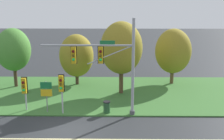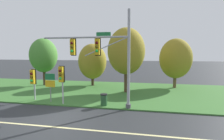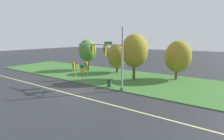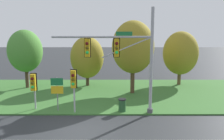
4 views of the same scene
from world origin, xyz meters
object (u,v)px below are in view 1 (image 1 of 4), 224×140
at_px(route_sign_post, 46,92).
at_px(tree_mid_verge, 173,51).
at_px(pedestrian_signal_further_along, 61,86).
at_px(tree_left_of_mast, 76,56).
at_px(tree_nearest_road, 13,50).
at_px(pedestrian_signal_near_kerb, 24,87).
at_px(traffic_signal_mast, 108,62).
at_px(tree_behind_signpost, 121,48).
at_px(trash_bin, 107,107).

distance_m(route_sign_post, tree_mid_verge, 14.19).
bearing_deg(tree_mid_verge, route_sign_post, -143.84).
relative_size(pedestrian_signal_further_along, tree_left_of_mast, 0.59).
bearing_deg(tree_nearest_road, pedestrian_signal_near_kerb, -65.09).
relative_size(traffic_signal_mast, pedestrian_signal_further_along, 2.34).
distance_m(tree_behind_signpost, tree_mid_verge, 6.49).
height_order(route_sign_post, tree_nearest_road, tree_nearest_road).
bearing_deg(tree_left_of_mast, pedestrian_signal_near_kerb, -112.01).
relative_size(tree_nearest_road, tree_left_of_mast, 1.13).
height_order(pedestrian_signal_further_along, route_sign_post, pedestrian_signal_further_along).
bearing_deg(pedestrian_signal_near_kerb, pedestrian_signal_further_along, -12.78).
bearing_deg(traffic_signal_mast, route_sign_post, 174.96).
xyz_separation_m(pedestrian_signal_further_along, tree_behind_signpost, (4.61, 5.37, 2.06)).
bearing_deg(traffic_signal_mast, trash_bin, 113.89).
bearing_deg(tree_nearest_road, traffic_signal_mast, -37.21).
relative_size(tree_behind_signpost, trash_bin, 7.28).
relative_size(tree_left_of_mast, tree_behind_signpost, 0.78).
xyz_separation_m(tree_nearest_road, trash_bin, (9.59, -7.08, -3.33)).
height_order(tree_behind_signpost, tree_mid_verge, tree_behind_signpost).
relative_size(tree_nearest_road, tree_behind_signpost, 0.88).
bearing_deg(tree_behind_signpost, tree_left_of_mast, 147.41).
bearing_deg(tree_behind_signpost, pedestrian_signal_near_kerb, -148.60).
relative_size(pedestrian_signal_further_along, tree_behind_signpost, 0.46).
bearing_deg(route_sign_post, tree_mid_verge, 36.16).
height_order(pedestrian_signal_further_along, tree_nearest_road, tree_nearest_road).
bearing_deg(route_sign_post, tree_behind_signpost, 39.80).
height_order(traffic_signal_mast, trash_bin, traffic_signal_mast).
bearing_deg(traffic_signal_mast, tree_mid_verge, 53.16).
relative_size(pedestrian_signal_near_kerb, route_sign_post, 1.11).
relative_size(traffic_signal_mast, trash_bin, 7.87).
height_order(tree_nearest_road, tree_mid_verge, tree_nearest_road).
relative_size(tree_behind_signpost, tree_mid_verge, 1.16).
xyz_separation_m(route_sign_post, tree_nearest_road, (-4.90, 6.95, 2.16)).
xyz_separation_m(pedestrian_signal_near_kerb, route_sign_post, (1.77, -0.23, -0.30)).
relative_size(tree_left_of_mast, trash_bin, 5.67).
bearing_deg(tree_left_of_mast, route_sign_post, -99.44).
xyz_separation_m(tree_nearest_road, tree_mid_verge, (16.26, 1.35, -0.33)).
bearing_deg(tree_left_of_mast, tree_behind_signpost, -32.59).
relative_size(route_sign_post, trash_bin, 2.66).
bearing_deg(pedestrian_signal_further_along, traffic_signal_mast, 0.60).
xyz_separation_m(pedestrian_signal_further_along, route_sign_post, (-1.28, 0.46, -0.63)).
bearing_deg(tree_nearest_road, tree_mid_verge, 4.74).
relative_size(route_sign_post, tree_left_of_mast, 0.47).
distance_m(pedestrian_signal_near_kerb, tree_behind_signpost, 9.29).
distance_m(traffic_signal_mast, trash_bin, 3.67).
xyz_separation_m(traffic_signal_mast, tree_behind_signpost, (1.07, 5.33, 0.19)).
relative_size(traffic_signal_mast, route_sign_post, 2.95).
bearing_deg(tree_mid_verge, tree_behind_signpost, -148.18).
relative_size(tree_left_of_mast, tree_mid_verge, 0.91).
bearing_deg(tree_nearest_road, tree_behind_signpost, -10.74).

